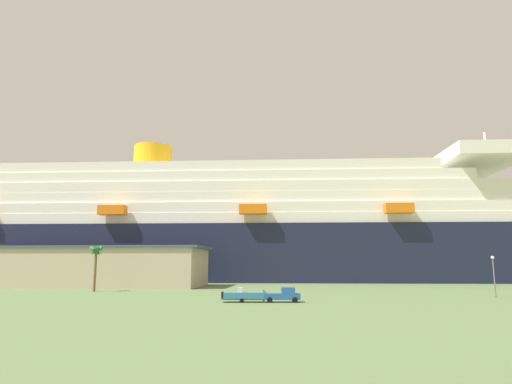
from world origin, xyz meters
TOP-DOWN VIEW (x-y plane):
  - ground_plane at (0.00, 30.00)m, footprint 600.00×600.00m
  - cruise_ship at (-5.31, 60.73)m, footprint 284.53×48.99m
  - terminal_building at (-51.21, 22.27)m, footprint 70.05×20.32m
  - pickup_truck at (4.16, -15.59)m, footprint 5.78×2.76m
  - small_boat_on_trailer at (-0.96, -16.15)m, footprint 8.50×2.72m
  - palm_tree at (-35.40, 4.10)m, footprint 2.89×2.90m
  - street_lamp at (39.91, -3.00)m, footprint 0.56×0.56m
  - parked_car_red_hatchback at (-30.30, 16.08)m, footprint 4.45×2.16m
  - parked_car_blue_suv at (-54.80, 15.74)m, footprint 4.83×2.58m

SIDE VIEW (x-z plane):
  - ground_plane at x=0.00m, z-range 0.00..0.00m
  - parked_car_red_hatchback at x=-30.30m, z-range 0.04..1.62m
  - parked_car_blue_suv at x=-54.80m, z-range 0.04..1.62m
  - small_boat_on_trailer at x=-0.96m, z-range -0.12..2.03m
  - pickup_truck at x=4.16m, z-range -0.06..2.14m
  - street_lamp at x=39.91m, z-range 1.15..8.17m
  - terminal_building at x=-51.21m, z-range 0.02..9.82m
  - palm_tree at x=-35.40m, z-range 2.87..12.22m
  - cruise_ship at x=-5.31m, z-range -12.28..43.22m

